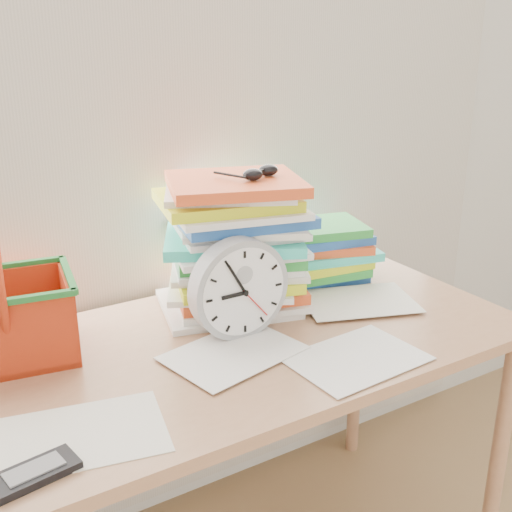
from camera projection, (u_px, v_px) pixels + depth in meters
curtain at (161, 91)px, 1.66m from camera, size 2.40×0.01×2.50m
desk at (237, 367)px, 1.56m from camera, size 1.40×0.70×0.75m
paper_stack at (234, 244)px, 1.66m from camera, size 0.45×0.41×0.35m
clock at (239, 288)px, 1.52m from camera, size 0.25×0.05×0.25m
sunglasses at (261, 172)px, 1.58m from camera, size 0.16×0.15×0.03m
book_stack at (325, 252)px, 1.87m from camera, size 0.33×0.28×0.17m
basket at (3, 297)px, 1.41m from camera, size 0.33×0.27×0.30m
calculator at (35, 473)px, 1.07m from camera, size 0.15×0.09×0.01m
scattered_papers at (237, 337)px, 1.53m from camera, size 1.26×0.42×0.02m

